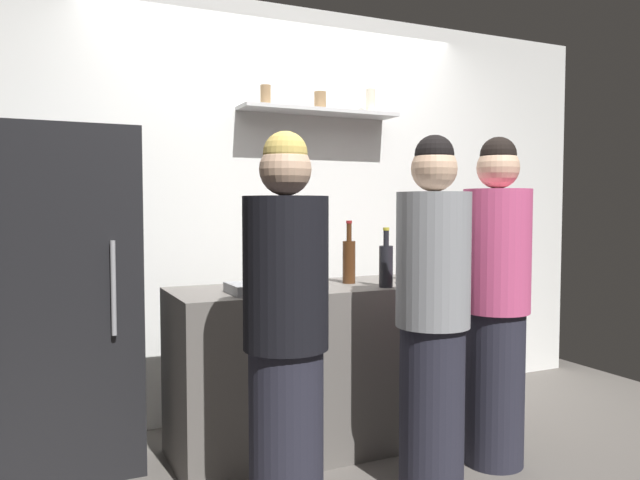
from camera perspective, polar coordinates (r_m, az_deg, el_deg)
back_wall_assembly at (r=4.03m, az=-3.29°, el=2.80°), size 4.80×0.32×2.60m
refrigerator at (r=3.38m, az=-22.12°, el=-5.12°), size 0.65×0.61×1.72m
counter at (r=3.47m, az=0.00°, el=-11.58°), size 1.61×0.61×0.89m
baking_pan at (r=3.12m, az=-5.31°, el=-4.40°), size 0.34×0.24×0.05m
utensil_holder at (r=3.47m, az=8.67°, el=-3.17°), size 0.12×0.12×0.22m
wine_bottle_pale_glass at (r=3.60m, az=8.91°, el=-1.72°), size 0.07×0.07×0.34m
wine_bottle_amber_glass at (r=3.48m, az=2.69°, el=-1.84°), size 0.07×0.07×0.35m
wine_bottle_dark_glass at (r=3.32m, az=6.11°, el=-2.26°), size 0.07×0.07×0.32m
water_bottle_plastic at (r=3.73m, az=10.42°, el=-2.04°), size 0.09×0.09×0.23m
person_blonde at (r=2.49m, az=-3.17°, el=-9.18°), size 0.34×0.34×1.62m
person_grey_hoodie at (r=2.90m, az=10.36°, el=-7.10°), size 0.34×0.34×1.65m
person_pink_top at (r=3.29m, az=15.92°, el=-5.69°), size 0.34×0.34×1.68m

